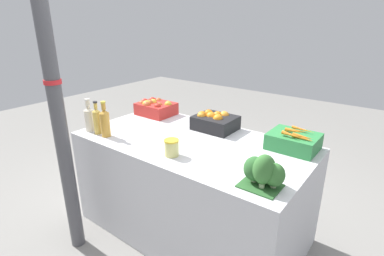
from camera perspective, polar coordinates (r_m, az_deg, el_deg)
ground_plane at (r=2.71m, az=0.00°, el=-18.41°), size 10.00×10.00×0.00m
market_table at (r=2.47m, az=0.00°, el=-11.05°), size 1.77×0.94×0.81m
support_pole at (r=2.19m, az=-24.59°, el=5.03°), size 0.11×0.11×2.37m
apple_crate at (r=2.91m, az=-7.07°, el=3.94°), size 0.33×0.28×0.15m
orange_crate at (r=2.51m, az=4.32°, el=1.32°), size 0.33×0.28×0.15m
carrot_crate at (r=2.24m, az=18.81°, el=-2.35°), size 0.33×0.28×0.15m
broccoli_pile at (r=1.70m, az=13.47°, el=-7.93°), size 0.23×0.19×0.20m
juice_bottle_cloudy at (r=2.59m, az=-18.98°, el=1.83°), size 0.08×0.08×0.27m
juice_bottle_golden at (r=2.50m, az=-17.63°, el=1.42°), size 0.06×0.06×0.27m
juice_bottle_amber at (r=2.42m, az=-16.23°, el=1.09°), size 0.07×0.07×0.28m
pickle_jar at (r=2.03m, az=-3.90°, el=-3.73°), size 0.10×0.10×0.12m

